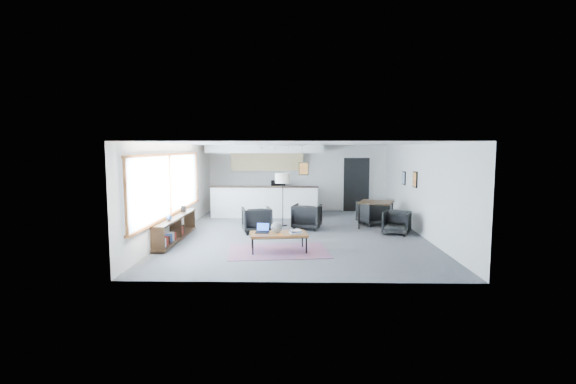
{
  "coord_description": "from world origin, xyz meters",
  "views": [
    {
      "loc": [
        -0.01,
        -11.99,
        2.47
      ],
      "look_at": [
        -0.3,
        0.4,
        1.17
      ],
      "focal_mm": 26.0,
      "sensor_mm": 36.0,
      "label": 1
    }
  ],
  "objects_px": {
    "coffee_table": "(278,235)",
    "microwave": "(278,183)",
    "floor_lamp": "(283,180)",
    "dining_chair_near": "(397,223)",
    "laptop": "(263,230)",
    "book_stack": "(296,232)",
    "ceramic_pot": "(277,227)",
    "armchair_left": "(257,219)",
    "armchair_right": "(307,215)",
    "dining_table": "(376,204)",
    "dining_chair_far": "(373,214)"
  },
  "relations": [
    {
      "from": "armchair_right",
      "to": "dining_table",
      "type": "xyz_separation_m",
      "value": [
        2.15,
        0.22,
        0.33
      ]
    },
    {
      "from": "book_stack",
      "to": "dining_table",
      "type": "distance_m",
      "value": 3.96
    },
    {
      "from": "coffee_table",
      "to": "dining_chair_near",
      "type": "distance_m",
      "value": 3.92
    },
    {
      "from": "armchair_right",
      "to": "dining_table",
      "type": "distance_m",
      "value": 2.19
    },
    {
      "from": "armchair_right",
      "to": "floor_lamp",
      "type": "bearing_deg",
      "value": -20.45
    },
    {
      "from": "armchair_left",
      "to": "armchair_right",
      "type": "xyz_separation_m",
      "value": [
        1.49,
        0.63,
        0.0
      ]
    },
    {
      "from": "laptop",
      "to": "armchair_left",
      "type": "relative_size",
      "value": 0.41
    },
    {
      "from": "dining_chair_far",
      "to": "microwave",
      "type": "xyz_separation_m",
      "value": [
        -3.2,
        2.69,
        0.76
      ]
    },
    {
      "from": "book_stack",
      "to": "armchair_right",
      "type": "distance_m",
      "value": 2.88
    },
    {
      "from": "dining_table",
      "to": "book_stack",
      "type": "bearing_deg",
      "value": -128.95
    },
    {
      "from": "ceramic_pot",
      "to": "dining_table",
      "type": "bearing_deg",
      "value": 45.85
    },
    {
      "from": "ceramic_pot",
      "to": "dining_table",
      "type": "height_order",
      "value": "dining_table"
    },
    {
      "from": "coffee_table",
      "to": "microwave",
      "type": "height_order",
      "value": "microwave"
    },
    {
      "from": "coffee_table",
      "to": "microwave",
      "type": "xyz_separation_m",
      "value": [
        -0.3,
        6.32,
        0.7
      ]
    },
    {
      "from": "armchair_left",
      "to": "floor_lamp",
      "type": "xyz_separation_m",
      "value": [
        0.73,
        1.14,
        1.05
      ]
    },
    {
      "from": "laptop",
      "to": "armchair_right",
      "type": "distance_m",
      "value": 2.97
    },
    {
      "from": "laptop",
      "to": "dining_chair_far",
      "type": "distance_m",
      "value": 4.83
    },
    {
      "from": "book_stack",
      "to": "floor_lamp",
      "type": "bearing_deg",
      "value": 97.24
    },
    {
      "from": "armchair_left",
      "to": "armchair_right",
      "type": "height_order",
      "value": "armchair_right"
    },
    {
      "from": "ceramic_pot",
      "to": "dining_chair_near",
      "type": "xyz_separation_m",
      "value": [
        3.36,
        2.06,
        -0.26
      ]
    },
    {
      "from": "dining_chair_far",
      "to": "laptop",
      "type": "bearing_deg",
      "value": 23.72
    },
    {
      "from": "coffee_table",
      "to": "dining_chair_near",
      "type": "xyz_separation_m",
      "value": [
        3.32,
        2.09,
        -0.09
      ]
    },
    {
      "from": "ceramic_pot",
      "to": "armchair_left",
      "type": "xyz_separation_m",
      "value": [
        -0.7,
        2.18,
        -0.17
      ]
    },
    {
      "from": "book_stack",
      "to": "armchair_right",
      "type": "relative_size",
      "value": 0.41
    },
    {
      "from": "coffee_table",
      "to": "book_stack",
      "type": "distance_m",
      "value": 0.42
    },
    {
      "from": "coffee_table",
      "to": "armchair_left",
      "type": "distance_m",
      "value": 2.33
    },
    {
      "from": "ceramic_pot",
      "to": "microwave",
      "type": "height_order",
      "value": "microwave"
    },
    {
      "from": "laptop",
      "to": "ceramic_pot",
      "type": "relative_size",
      "value": 1.24
    },
    {
      "from": "ceramic_pot",
      "to": "dining_table",
      "type": "relative_size",
      "value": 0.22
    },
    {
      "from": "dining_table",
      "to": "dining_chair_near",
      "type": "relative_size",
      "value": 1.99
    },
    {
      "from": "armchair_left",
      "to": "floor_lamp",
      "type": "distance_m",
      "value": 1.71
    },
    {
      "from": "armchair_right",
      "to": "laptop",
      "type": "bearing_deg",
      "value": 80.97
    },
    {
      "from": "floor_lamp",
      "to": "microwave",
      "type": "relative_size",
      "value": 3.12
    },
    {
      "from": "book_stack",
      "to": "dining_chair_far",
      "type": "distance_m",
      "value": 4.41
    },
    {
      "from": "armchair_right",
      "to": "floor_lamp",
      "type": "distance_m",
      "value": 1.39
    },
    {
      "from": "dining_chair_near",
      "to": "dining_chair_far",
      "type": "bearing_deg",
      "value": 129.22
    },
    {
      "from": "armchair_left",
      "to": "book_stack",
      "type": "bearing_deg",
      "value": 104.44
    },
    {
      "from": "armchair_left",
      "to": "coffee_table",
      "type": "bearing_deg",
      "value": 95.54
    },
    {
      "from": "ceramic_pot",
      "to": "floor_lamp",
      "type": "xyz_separation_m",
      "value": [
        0.03,
        3.33,
        0.88
      ]
    },
    {
      "from": "ceramic_pot",
      "to": "dining_chair_near",
      "type": "relative_size",
      "value": 0.43
    },
    {
      "from": "armchair_right",
      "to": "dining_chair_far",
      "type": "distance_m",
      "value": 2.29
    },
    {
      "from": "book_stack",
      "to": "armchair_right",
      "type": "bearing_deg",
      "value": 83.35
    },
    {
      "from": "armchair_left",
      "to": "floor_lamp",
      "type": "relative_size",
      "value": 0.49
    },
    {
      "from": "ceramic_pot",
      "to": "book_stack",
      "type": "xyz_separation_m",
      "value": [
        0.46,
        -0.04,
        -0.1
      ]
    },
    {
      "from": "laptop",
      "to": "dining_table",
      "type": "distance_m",
      "value": 4.43
    },
    {
      "from": "floor_lamp",
      "to": "dining_table",
      "type": "height_order",
      "value": "floor_lamp"
    },
    {
      "from": "floor_lamp",
      "to": "coffee_table",
      "type": "bearing_deg",
      "value": -89.75
    },
    {
      "from": "dining_chair_near",
      "to": "laptop",
      "type": "bearing_deg",
      "value": -127.71
    },
    {
      "from": "dining_chair_near",
      "to": "microwave",
      "type": "height_order",
      "value": "microwave"
    },
    {
      "from": "ceramic_pot",
      "to": "coffee_table",
      "type": "bearing_deg",
      "value": -32.77
    }
  ]
}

